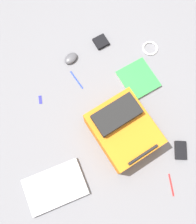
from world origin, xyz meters
TOP-DOWN VIEW (x-y plane):
  - ground_plane at (0.00, 0.00)m, footprint 3.75×3.75m
  - backpack at (0.06, -0.14)m, footprint 0.42×0.46m
  - laptop at (-0.42, -0.34)m, footprint 0.37×0.26m
  - book_red at (0.27, 0.17)m, footprint 0.26×0.28m
  - computer_mouse at (-0.11, 0.44)m, footprint 0.12×0.11m
  - cable_coil at (0.43, 0.36)m, footprint 0.11×0.11m
  - power_brick at (0.37, -0.35)m, footprint 0.10×0.13m
  - pen_black at (-0.12, 0.28)m, footprint 0.05×0.14m
  - pen_blue at (0.24, -0.53)m, footprint 0.03×0.13m
  - earbud_pouch at (0.12, 0.50)m, footprint 0.11×0.11m
  - usb_stick at (-0.38, 0.22)m, footprint 0.03×0.06m

SIDE VIEW (x-z plane):
  - ground_plane at x=0.00m, z-range 0.00..0.00m
  - usb_stick at x=-0.38m, z-range 0.00..0.01m
  - pen_black at x=-0.12m, z-range 0.00..0.01m
  - pen_blue at x=0.24m, z-range 0.00..0.01m
  - cable_coil at x=0.43m, z-range 0.00..0.01m
  - book_red at x=0.27m, z-range 0.00..0.02m
  - earbud_pouch at x=0.12m, z-range 0.00..0.02m
  - power_brick at x=0.37m, z-range 0.00..0.03m
  - laptop at x=-0.42m, z-range 0.00..0.03m
  - computer_mouse at x=-0.11m, z-range 0.00..0.03m
  - backpack at x=0.06m, z-range -0.02..0.20m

